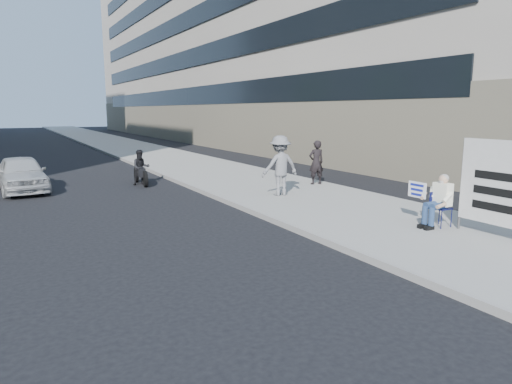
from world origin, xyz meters
TOP-DOWN VIEW (x-y plane):
  - ground at (0.00, 0.00)m, footprint 160.00×160.00m
  - near_sidewalk at (4.00, 20.00)m, footprint 5.00×120.00m
  - near_building at (17.00, 32.00)m, footprint 14.00×70.00m
  - seated_protester at (4.46, -1.11)m, footprint 0.83×1.12m
  - jogger at (3.33, 4.37)m, footprint 1.34×0.82m
  - pedestrian_woman at (5.80, 5.68)m, footprint 0.67×0.49m
  - white_sedan_near at (-4.23, 10.37)m, footprint 1.83×4.00m
  - motorcycle at (0.04, 9.70)m, footprint 0.75×2.05m

SIDE VIEW (x-z plane):
  - ground at x=0.00m, z-range 0.00..0.00m
  - near_sidewalk at x=4.00m, z-range 0.00..0.15m
  - motorcycle at x=0.04m, z-range -0.08..1.35m
  - white_sedan_near at x=-4.23m, z-range 0.00..1.33m
  - seated_protester at x=4.46m, z-range 0.22..1.53m
  - pedestrian_woman at x=5.80m, z-range 0.15..1.85m
  - jogger at x=3.33m, z-range 0.15..2.16m
  - near_building at x=17.00m, z-range 0.00..20.00m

